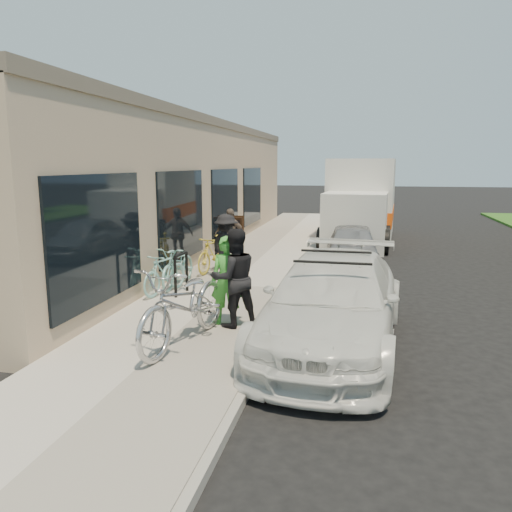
{
  "coord_description": "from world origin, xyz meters",
  "views": [
    {
      "loc": [
        0.91,
        -7.65,
        2.86
      ],
      "look_at": [
        -1.16,
        1.92,
        1.05
      ],
      "focal_mm": 35.0,
      "sensor_mm": 36.0,
      "label": 1
    }
  ],
  "objects_px": {
    "man_standing": "(234,278)",
    "cruiser_bike_c": "(214,254)",
    "bike_rack": "(181,269)",
    "woman_rider": "(227,281)",
    "sedan_silver": "(352,246)",
    "bystander_a": "(226,247)",
    "bystander_b": "(230,236)",
    "moving_truck": "(361,204)",
    "cruiser_bike_a": "(165,273)",
    "cruiser_bike_b": "(178,266)",
    "sandwich_board": "(234,231)",
    "tandem_bike": "(185,304)",
    "sedan_white": "(333,303)"
  },
  "relations": [
    {
      "from": "man_standing",
      "to": "cruiser_bike_c",
      "type": "height_order",
      "value": "man_standing"
    },
    {
      "from": "bike_rack",
      "to": "woman_rider",
      "type": "relative_size",
      "value": 0.58
    },
    {
      "from": "sedan_silver",
      "to": "bystander_a",
      "type": "xyz_separation_m",
      "value": [
        -2.9,
        -2.61,
        0.32
      ]
    },
    {
      "from": "woman_rider",
      "to": "bystander_b",
      "type": "height_order",
      "value": "woman_rider"
    },
    {
      "from": "moving_truck",
      "to": "woman_rider",
      "type": "height_order",
      "value": "moving_truck"
    },
    {
      "from": "man_standing",
      "to": "bystander_a",
      "type": "height_order",
      "value": "man_standing"
    },
    {
      "from": "bystander_a",
      "to": "cruiser_bike_a",
      "type": "bearing_deg",
      "value": 100.65
    },
    {
      "from": "bike_rack",
      "to": "cruiser_bike_c",
      "type": "relative_size",
      "value": 0.56
    },
    {
      "from": "cruiser_bike_b",
      "to": "bystander_a",
      "type": "distance_m",
      "value": 1.31
    },
    {
      "from": "moving_truck",
      "to": "woman_rider",
      "type": "distance_m",
      "value": 11.53
    },
    {
      "from": "sedan_silver",
      "to": "sandwich_board",
      "type": "bearing_deg",
      "value": 151.07
    },
    {
      "from": "moving_truck",
      "to": "bystander_b",
      "type": "relative_size",
      "value": 4.2
    },
    {
      "from": "cruiser_bike_c",
      "to": "sedan_silver",
      "type": "bearing_deg",
      "value": 42.36
    },
    {
      "from": "sandwich_board",
      "to": "woman_rider",
      "type": "distance_m",
      "value": 8.14
    },
    {
      "from": "man_standing",
      "to": "moving_truck",
      "type": "bearing_deg",
      "value": -131.75
    },
    {
      "from": "sedan_silver",
      "to": "bystander_b",
      "type": "distance_m",
      "value": 3.41
    },
    {
      "from": "sandwich_board",
      "to": "cruiser_bike_c",
      "type": "distance_m",
      "value": 3.93
    },
    {
      "from": "bike_rack",
      "to": "man_standing",
      "type": "height_order",
      "value": "man_standing"
    },
    {
      "from": "bike_rack",
      "to": "woman_rider",
      "type": "xyz_separation_m",
      "value": [
        1.48,
        -1.72,
        0.23
      ]
    },
    {
      "from": "bike_rack",
      "to": "bystander_a",
      "type": "bearing_deg",
      "value": 71.77
    },
    {
      "from": "sedan_silver",
      "to": "bystander_b",
      "type": "height_order",
      "value": "bystander_b"
    },
    {
      "from": "sandwich_board",
      "to": "man_standing",
      "type": "relative_size",
      "value": 0.6
    },
    {
      "from": "tandem_bike",
      "to": "cruiser_bike_b",
      "type": "xyz_separation_m",
      "value": [
        -1.45,
        3.49,
        -0.17
      ]
    },
    {
      "from": "bike_rack",
      "to": "tandem_bike",
      "type": "distance_m",
      "value": 3.03
    },
    {
      "from": "sedan_silver",
      "to": "cruiser_bike_b",
      "type": "height_order",
      "value": "sedan_silver"
    },
    {
      "from": "moving_truck",
      "to": "bystander_a",
      "type": "height_order",
      "value": "moving_truck"
    },
    {
      "from": "man_standing",
      "to": "bystander_a",
      "type": "bearing_deg",
      "value": -104.2
    },
    {
      "from": "cruiser_bike_a",
      "to": "sandwich_board",
      "type": "bearing_deg",
      "value": 104.17
    },
    {
      "from": "woman_rider",
      "to": "cruiser_bike_b",
      "type": "distance_m",
      "value": 3.01
    },
    {
      "from": "bystander_b",
      "to": "sedan_white",
      "type": "bearing_deg",
      "value": -62.3
    },
    {
      "from": "sandwich_board",
      "to": "woman_rider",
      "type": "height_order",
      "value": "woman_rider"
    },
    {
      "from": "bike_rack",
      "to": "bystander_a",
      "type": "distance_m",
      "value": 1.72
    },
    {
      "from": "tandem_bike",
      "to": "cruiser_bike_b",
      "type": "distance_m",
      "value": 3.79
    },
    {
      "from": "tandem_bike",
      "to": "man_standing",
      "type": "distance_m",
      "value": 1.15
    },
    {
      "from": "bike_rack",
      "to": "woman_rider",
      "type": "distance_m",
      "value": 2.28
    },
    {
      "from": "moving_truck",
      "to": "bystander_b",
      "type": "distance_m",
      "value": 7.0
    },
    {
      "from": "cruiser_bike_b",
      "to": "bike_rack",
      "type": "bearing_deg",
      "value": -64.06
    },
    {
      "from": "tandem_bike",
      "to": "cruiser_bike_b",
      "type": "relative_size",
      "value": 1.38
    },
    {
      "from": "sandwich_board",
      "to": "tandem_bike",
      "type": "bearing_deg",
      "value": -86.33
    },
    {
      "from": "woman_rider",
      "to": "bystander_a",
      "type": "xyz_separation_m",
      "value": [
        -0.94,
        3.34,
        0.02
      ]
    },
    {
      "from": "woman_rider",
      "to": "man_standing",
      "type": "height_order",
      "value": "man_standing"
    },
    {
      "from": "cruiser_bike_b",
      "to": "woman_rider",
      "type": "bearing_deg",
      "value": -52.42
    },
    {
      "from": "moving_truck",
      "to": "tandem_bike",
      "type": "distance_m",
      "value": 12.68
    },
    {
      "from": "moving_truck",
      "to": "bystander_a",
      "type": "relative_size",
      "value": 4.09
    },
    {
      "from": "bike_rack",
      "to": "sandwich_board",
      "type": "height_order",
      "value": "sandwich_board"
    },
    {
      "from": "woman_rider",
      "to": "cruiser_bike_c",
      "type": "distance_m",
      "value": 4.27
    },
    {
      "from": "sandwich_board",
      "to": "woman_rider",
      "type": "bearing_deg",
      "value": -82.53
    },
    {
      "from": "moving_truck",
      "to": "cruiser_bike_a",
      "type": "bearing_deg",
      "value": -108.46
    },
    {
      "from": "moving_truck",
      "to": "cruiser_bike_b",
      "type": "relative_size",
      "value": 3.63
    },
    {
      "from": "sandwich_board",
      "to": "sedan_silver",
      "type": "bearing_deg",
      "value": -32.99
    }
  ]
}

